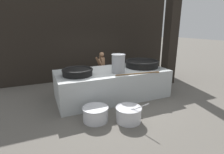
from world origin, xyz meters
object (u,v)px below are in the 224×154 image
Objects in this scene: giant_wok_far at (142,63)px; stock_pot at (118,63)px; giant_wok_near at (78,72)px; cook at (102,68)px; prep_bowl_vegetables at (129,114)px; prep_bowl_meat at (96,113)px.

stock_pot is at bearing -161.17° from giant_wok_far.
cook is (1.37, 1.49, -0.32)m from giant_wok_near.
cook is 3.24m from prep_bowl_vegetables.
giant_wok_near is 1.16× the size of prep_bowl_vegetables.
prep_bowl_vegetables is (-0.39, -3.17, -0.57)m from cook.
prep_bowl_vegetables is (-1.58, -1.88, -0.92)m from giant_wok_far.
prep_bowl_vegetables is 0.91m from prep_bowl_meat.
giant_wok_near is 0.76× the size of giant_wok_far.
cook is at bearing 132.74° from giant_wok_far.
giant_wok_far reaches higher than prep_bowl_vegetables.
cook reaches higher than prep_bowl_vegetables.
giant_wok_near is 2.14m from prep_bowl_vegetables.
prep_bowl_vegetables is (-0.37, -1.47, -1.10)m from stock_pot.
cook reaches higher than giant_wok_far.
giant_wok_far is 1.29m from stock_pot.
stock_pot reaches higher than prep_bowl_meat.
prep_bowl_meat is at bearing -148.17° from giant_wok_far.
prep_bowl_vegetables is at bearing -104.18° from stock_pot.
giant_wok_far is at bearing 137.84° from cook.
cook reaches higher than giant_wok_near.
stock_pot is (1.35, -0.21, 0.21)m from giant_wok_near.
cook is at bearing 47.41° from giant_wok_near.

